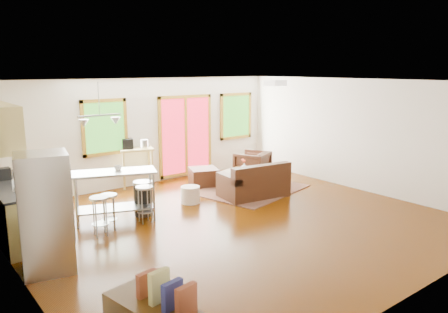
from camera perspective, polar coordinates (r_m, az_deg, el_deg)
floor at (r=8.32m, az=1.29°, el=-8.52°), size 7.50×7.00×0.02m
ceiling at (r=7.82m, az=1.37°, el=9.83°), size 7.50×7.00×0.02m
back_wall at (r=10.87m, az=-10.49°, el=3.18°), size 7.50×0.02×2.60m
left_wall at (r=6.35m, az=-26.01°, el=-3.72°), size 0.02×7.00×2.60m
right_wall at (r=10.72m, az=17.10°, el=2.74°), size 0.02×7.00×2.60m
front_wall at (r=5.77m, az=24.07°, el=-4.98°), size 7.50×0.02×2.60m
window_left at (r=10.38m, az=-15.30°, el=3.69°), size 1.10×0.05×1.30m
french_doors at (r=11.45m, az=-5.01°, el=2.74°), size 1.60×0.05×2.10m
window_right at (r=12.40m, az=1.58°, el=5.31°), size 1.10×0.05×1.30m
rug at (r=10.38m, az=3.56°, el=-4.32°), size 2.75×2.34×0.02m
loveseat at (r=9.76m, az=4.00°, el=-3.54°), size 1.57×1.02×0.78m
coffee_table at (r=10.55m, az=2.03°, el=-2.12°), size 1.16×0.87×0.41m
armchair at (r=11.31m, az=3.70°, el=-0.97°), size 1.01×0.98×0.80m
ottoman at (r=10.71m, az=-2.69°, el=-2.68°), size 0.84×0.84×0.43m
pouf at (r=9.39m, az=-4.42°, el=-4.99°), size 0.53×0.53×0.36m
vase at (r=10.58m, az=2.64°, el=-1.25°), size 0.22×0.22×0.29m
book at (r=10.83m, az=2.79°, el=-0.74°), size 0.21×0.10×0.29m
cabinets at (r=8.11m, az=-26.48°, el=-3.36°), size 0.64×2.24×2.30m
refrigerator at (r=6.62m, az=-22.23°, el=-6.84°), size 0.81×0.80×1.71m
island at (r=8.40m, az=-14.08°, el=-3.88°), size 1.64×1.11×0.96m
cup at (r=8.40m, az=-13.69°, el=-1.37°), size 0.15×0.13×0.13m
bar_stool_a at (r=7.78m, az=-15.94°, el=-6.35°), size 0.38×0.38×0.69m
bar_stool_b at (r=8.01m, az=-14.84°, el=-5.98°), size 0.39×0.39×0.65m
bar_stool_c at (r=8.24m, az=-10.33°, el=-5.06°), size 0.36×0.36×0.69m
trash_can at (r=8.69m, az=-10.50°, el=-5.37°), size 0.47×0.47×0.68m
kitchen_cart at (r=10.68m, az=-11.51°, el=0.35°), size 0.90×0.72×1.19m
ceiling_flush at (r=9.34m, az=6.71°, el=9.54°), size 0.35×0.35×0.12m
pendant_light at (r=8.19m, az=-15.89°, el=4.47°), size 0.80×0.18×0.79m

